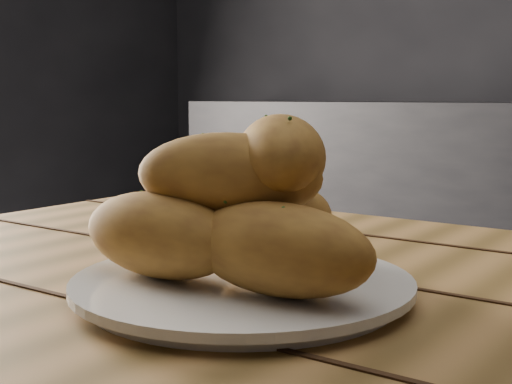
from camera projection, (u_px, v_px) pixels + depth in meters
name	position (u px, v px, depth m)	size (l,w,h in m)	color
plate	(243.00, 287.00, 0.61)	(0.29, 0.29, 0.02)	silver
bread_rolls	(243.00, 208.00, 0.61)	(0.29, 0.23, 0.14)	#B78332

